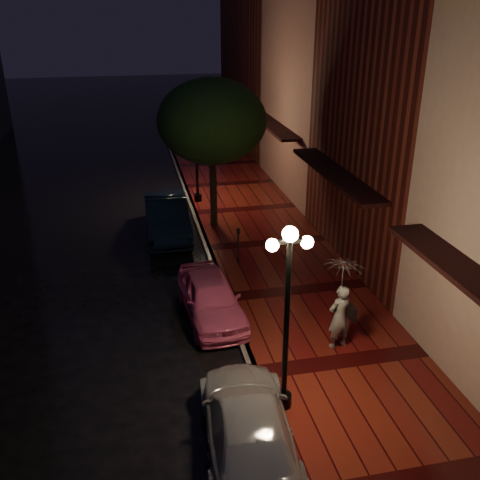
{
  "coord_description": "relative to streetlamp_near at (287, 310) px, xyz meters",
  "views": [
    {
      "loc": [
        -2.54,
        -14.03,
        8.31
      ],
      "look_at": [
        0.72,
        1.4,
        1.4
      ],
      "focal_mm": 40.0,
      "sensor_mm": 36.0,
      "label": 1
    }
  ],
  "objects": [
    {
      "name": "ground",
      "position": [
        -0.35,
        5.0,
        -2.6
      ],
      "size": [
        120.0,
        120.0,
        0.0
      ],
      "primitive_type": "plane",
      "color": "black",
      "rests_on": "ground"
    },
    {
      "name": "sidewalk",
      "position": [
        1.9,
        5.0,
        -2.53
      ],
      "size": [
        4.5,
        60.0,
        0.15
      ],
      "primitive_type": "cube",
      "color": "#4E0D0E",
      "rests_on": "ground"
    },
    {
      "name": "curb",
      "position": [
        -0.35,
        5.0,
        -2.53
      ],
      "size": [
        0.25,
        60.0,
        0.15
      ],
      "primitive_type": "cube",
      "color": "#595451",
      "rests_on": "ground"
    },
    {
      "name": "storefront_mid",
      "position": [
        6.65,
        7.0,
        2.9
      ],
      "size": [
        5.0,
        8.0,
        11.0
      ],
      "primitive_type": "cube",
      "color": "#511914",
      "rests_on": "ground"
    },
    {
      "name": "storefront_far",
      "position": [
        6.65,
        15.0,
        1.9
      ],
      "size": [
        5.0,
        8.0,
        9.0
      ],
      "primitive_type": "cube",
      "color": "#8C5951",
      "rests_on": "ground"
    },
    {
      "name": "storefront_extra",
      "position": [
        6.65,
        25.0,
        2.4
      ],
      "size": [
        5.0,
        12.0,
        10.0
      ],
      "primitive_type": "cube",
      "color": "#511914",
      "rests_on": "ground"
    },
    {
      "name": "streetlamp_near",
      "position": [
        0.0,
        0.0,
        0.0
      ],
      "size": [
        0.96,
        0.36,
        4.31
      ],
      "color": "black",
      "rests_on": "sidewalk"
    },
    {
      "name": "streetlamp_far",
      "position": [
        0.0,
        14.0,
        0.0
      ],
      "size": [
        0.96,
        0.36,
        4.31
      ],
      "color": "black",
      "rests_on": "sidewalk"
    },
    {
      "name": "street_tree",
      "position": [
        0.26,
        10.99,
        1.64
      ],
      "size": [
        4.16,
        4.16,
        5.8
      ],
      "color": "black",
      "rests_on": "sidewalk"
    },
    {
      "name": "pink_car",
      "position": [
        -0.95,
        4.24,
        -1.96
      ],
      "size": [
        1.81,
        3.89,
        1.29
      ],
      "primitive_type": "imported",
      "rotation": [
        0.0,
        0.0,
        0.08
      ],
      "color": "#E75F92",
      "rests_on": "ground"
    },
    {
      "name": "navy_car",
      "position": [
        -1.67,
        10.67,
        -1.84
      ],
      "size": [
        1.64,
        4.62,
        1.52
      ],
      "primitive_type": "imported",
      "rotation": [
        0.0,
        0.0,
        -0.01
      ],
      "color": "black",
      "rests_on": "ground"
    },
    {
      "name": "silver_car",
      "position": [
        -1.03,
        -0.96,
        -1.97
      ],
      "size": [
        2.16,
        4.51,
        1.27
      ],
      "primitive_type": "imported",
      "rotation": [
        0.0,
        0.0,
        3.05
      ],
      "color": "#A3A3AA",
      "rests_on": "ground"
    },
    {
      "name": "woman_with_umbrella",
      "position": [
        2.02,
        1.89,
        -0.8
      ],
      "size": [
        1.03,
        1.05,
        2.49
      ],
      "rotation": [
        0.0,
        0.0,
        3.37
      ],
      "color": "silver",
      "rests_on": "sidewalk"
    },
    {
      "name": "parking_meter",
      "position": [
        0.51,
        7.35,
        -1.68
      ],
      "size": [
        0.12,
        0.1,
        1.26
      ],
      "rotation": [
        0.0,
        0.0,
        0.08
      ],
      "color": "black",
      "rests_on": "sidewalk"
    }
  ]
}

